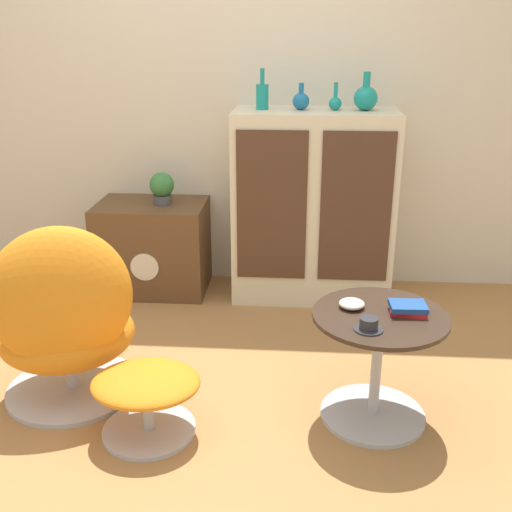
{
  "coord_description": "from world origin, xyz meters",
  "views": [
    {
      "loc": [
        0.46,
        -2.2,
        1.56
      ],
      "look_at": [
        0.27,
        0.47,
        0.55
      ],
      "focal_mm": 42.0,
      "sensor_mm": 36.0,
      "label": 1
    }
  ],
  "objects_px": {
    "vase_leftmost": "(262,96)",
    "vase_inner_left": "(301,101)",
    "tv_console": "(153,247)",
    "potted_plant": "(162,187)",
    "egg_chair": "(64,320)",
    "ottoman": "(146,391)",
    "vase_inner_right": "(335,102)",
    "teacup": "(369,325)",
    "vase_rightmost": "(366,97)",
    "coffee_table": "(377,360)",
    "bowl": "(352,304)",
    "book_stack": "(408,308)",
    "sideboard": "(312,206)"
  },
  "relations": [
    {
      "from": "bowl",
      "to": "coffee_table",
      "type": "bearing_deg",
      "value": -25.45
    },
    {
      "from": "vase_leftmost",
      "to": "book_stack",
      "type": "bearing_deg",
      "value": -62.1
    },
    {
      "from": "sideboard",
      "to": "vase_leftmost",
      "type": "relative_size",
      "value": 5.0
    },
    {
      "from": "sideboard",
      "to": "vase_inner_left",
      "type": "height_order",
      "value": "vase_inner_left"
    },
    {
      "from": "ottoman",
      "to": "vase_inner_left",
      "type": "bearing_deg",
      "value": 68.04
    },
    {
      "from": "ottoman",
      "to": "teacup",
      "type": "xyz_separation_m",
      "value": [
        0.87,
        0.04,
        0.31
      ]
    },
    {
      "from": "teacup",
      "to": "sideboard",
      "type": "bearing_deg",
      "value": 97.75
    },
    {
      "from": "ottoman",
      "to": "book_stack",
      "type": "distance_m",
      "value": 1.11
    },
    {
      "from": "coffee_table",
      "to": "teacup",
      "type": "relative_size",
      "value": 4.83
    },
    {
      "from": "tv_console",
      "to": "teacup",
      "type": "bearing_deg",
      "value": -50.28
    },
    {
      "from": "coffee_table",
      "to": "book_stack",
      "type": "distance_m",
      "value": 0.26
    },
    {
      "from": "bowl",
      "to": "ottoman",
      "type": "bearing_deg",
      "value": -164.48
    },
    {
      "from": "tv_console",
      "to": "potted_plant",
      "type": "xyz_separation_m",
      "value": [
        0.08,
        0.0,
        0.39
      ]
    },
    {
      "from": "vase_leftmost",
      "to": "vase_inner_right",
      "type": "bearing_deg",
      "value": 0.0
    },
    {
      "from": "vase_rightmost",
      "to": "coffee_table",
      "type": "bearing_deg",
      "value": -90.89
    },
    {
      "from": "sideboard",
      "to": "egg_chair",
      "type": "bearing_deg",
      "value": -131.22
    },
    {
      "from": "ottoman",
      "to": "coffee_table",
      "type": "xyz_separation_m",
      "value": [
        0.94,
        0.18,
        0.08
      ]
    },
    {
      "from": "tv_console",
      "to": "ottoman",
      "type": "distance_m",
      "value": 1.5
    },
    {
      "from": "vase_rightmost",
      "to": "potted_plant",
      "type": "relative_size",
      "value": 1.09
    },
    {
      "from": "book_stack",
      "to": "bowl",
      "type": "height_order",
      "value": "book_stack"
    },
    {
      "from": "vase_inner_left",
      "to": "bowl",
      "type": "xyz_separation_m",
      "value": [
        0.23,
        -1.24,
        -0.68
      ]
    },
    {
      "from": "egg_chair",
      "to": "vase_inner_right",
      "type": "distance_m",
      "value": 1.89
    },
    {
      "from": "vase_leftmost",
      "to": "bowl",
      "type": "bearing_deg",
      "value": -70.0
    },
    {
      "from": "vase_leftmost",
      "to": "potted_plant",
      "type": "relative_size",
      "value": 1.17
    },
    {
      "from": "vase_inner_right",
      "to": "potted_plant",
      "type": "distance_m",
      "value": 1.14
    },
    {
      "from": "tv_console",
      "to": "ottoman",
      "type": "relative_size",
      "value": 1.51
    },
    {
      "from": "egg_chair",
      "to": "coffee_table",
      "type": "relative_size",
      "value": 1.52
    },
    {
      "from": "egg_chair",
      "to": "coffee_table",
      "type": "bearing_deg",
      "value": -2.28
    },
    {
      "from": "egg_chair",
      "to": "teacup",
      "type": "bearing_deg",
      "value": -8.52
    },
    {
      "from": "ottoman",
      "to": "bowl",
      "type": "bearing_deg",
      "value": 15.52
    },
    {
      "from": "vase_inner_left",
      "to": "vase_inner_right",
      "type": "height_order",
      "value": "vase_inner_right"
    },
    {
      "from": "coffee_table",
      "to": "vase_rightmost",
      "type": "height_order",
      "value": "vase_rightmost"
    },
    {
      "from": "vase_leftmost",
      "to": "vase_inner_left",
      "type": "bearing_deg",
      "value": 0.0
    },
    {
      "from": "ottoman",
      "to": "egg_chair",
      "type": "bearing_deg",
      "value": 150.58
    },
    {
      "from": "coffee_table",
      "to": "tv_console",
      "type": "bearing_deg",
      "value": 134.08
    },
    {
      "from": "book_stack",
      "to": "bowl",
      "type": "xyz_separation_m",
      "value": [
        -0.22,
        0.03,
        -0.0
      ]
    },
    {
      "from": "tv_console",
      "to": "vase_inner_left",
      "type": "relative_size",
      "value": 4.47
    },
    {
      "from": "vase_inner_left",
      "to": "vase_leftmost",
      "type": "bearing_deg",
      "value": 180.0
    },
    {
      "from": "coffee_table",
      "to": "potted_plant",
      "type": "relative_size",
      "value": 2.83
    },
    {
      "from": "vase_inner_right",
      "to": "bowl",
      "type": "relative_size",
      "value": 1.44
    },
    {
      "from": "book_stack",
      "to": "sideboard",
      "type": "bearing_deg",
      "value": 106.17
    },
    {
      "from": "egg_chair",
      "to": "vase_leftmost",
      "type": "height_order",
      "value": "vase_leftmost"
    },
    {
      "from": "teacup",
      "to": "egg_chair",
      "type": "bearing_deg",
      "value": 171.48
    },
    {
      "from": "tv_console",
      "to": "teacup",
      "type": "distance_m",
      "value": 1.87
    },
    {
      "from": "egg_chair",
      "to": "ottoman",
      "type": "distance_m",
      "value": 0.5
    },
    {
      "from": "potted_plant",
      "to": "book_stack",
      "type": "distance_m",
      "value": 1.81
    },
    {
      "from": "vase_inner_left",
      "to": "teacup",
      "type": "height_order",
      "value": "vase_inner_left"
    },
    {
      "from": "vase_inner_left",
      "to": "teacup",
      "type": "distance_m",
      "value": 1.61
    },
    {
      "from": "vase_inner_right",
      "to": "vase_leftmost",
      "type": "bearing_deg",
      "value": -180.0
    },
    {
      "from": "sideboard",
      "to": "tv_console",
      "type": "distance_m",
      "value": 1.03
    }
  ]
}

